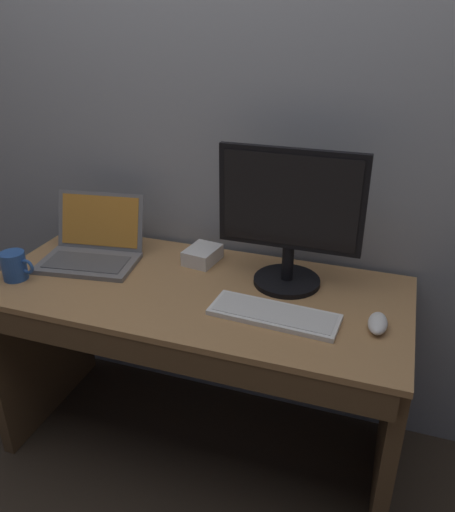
{
  "coord_description": "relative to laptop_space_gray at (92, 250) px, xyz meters",
  "views": [
    {
      "loc": [
        0.62,
        -1.45,
        1.62
      ],
      "look_at": [
        0.12,
        0.0,
        0.88
      ],
      "focal_mm": 36.09,
      "sensor_mm": 36.0,
      "label": 1
    }
  ],
  "objects": [
    {
      "name": "coffee_mug",
      "position": [
        -0.18,
        -0.22,
        0.01
      ],
      "size": [
        0.13,
        0.09,
        0.1
      ],
      "color": "#28519E",
      "rests_on": "desk"
    },
    {
      "name": "computer_mouse",
      "position": [
        1.08,
        -0.13,
        -0.02
      ],
      "size": [
        0.06,
        0.12,
        0.04
      ],
      "primitive_type": "ellipsoid",
      "rotation": [
        0.0,
        0.0,
        0.02
      ],
      "color": "white",
      "rests_on": "desk"
    },
    {
      "name": "wired_keyboard",
      "position": [
        0.76,
        -0.17,
        -0.04
      ],
      "size": [
        0.42,
        0.17,
        0.02
      ],
      "color": "white",
      "rests_on": "desk"
    },
    {
      "name": "external_drive_box",
      "position": [
        0.41,
        0.13,
        -0.02
      ],
      "size": [
        0.13,
        0.16,
        0.06
      ],
      "primitive_type": "cube",
      "rotation": [
        0.0,
        0.0,
        -0.14
      ],
      "color": "silver",
      "rests_on": "desk"
    },
    {
      "name": "external_monitor",
      "position": [
        0.75,
        0.05,
        0.21
      ],
      "size": [
        0.49,
        0.24,
        0.49
      ],
      "color": "black",
      "rests_on": "desk"
    },
    {
      "name": "ground_plane",
      "position": [
        0.46,
        -0.07,
        -0.78
      ],
      "size": [
        14.0,
        14.0,
        0.0
      ],
      "primitive_type": "plane",
      "color": "#382D23"
    },
    {
      "name": "desk",
      "position": [
        0.46,
        -0.08,
        -0.29
      ],
      "size": [
        1.47,
        0.66,
        0.74
      ],
      "color": "#A87A4C",
      "rests_on": "ground"
    },
    {
      "name": "back_wall",
      "position": [
        0.46,
        0.3,
        0.81
      ],
      "size": [
        4.47,
        0.04,
        3.19
      ],
      "primitive_type": "cube",
      "color": "gray",
      "rests_on": "ground"
    },
    {
      "name": "laptop_space_gray",
      "position": [
        0.0,
        0.0,
        0.0
      ],
      "size": [
        0.39,
        0.34,
        0.23
      ],
      "color": "slate",
      "rests_on": "desk"
    }
  ]
}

